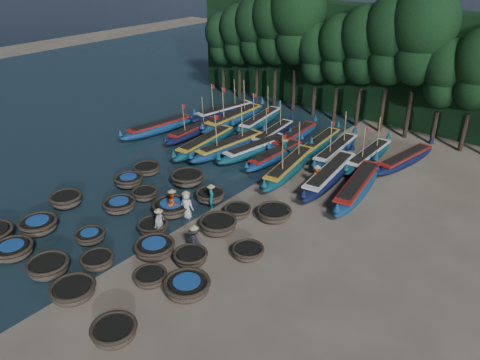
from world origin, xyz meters
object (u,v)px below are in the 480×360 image
Objects in this scene: coracle_6 at (90,236)px; fisherman_0 at (187,204)px; long_boat_2 at (206,143)px; fisherman_4 at (160,223)px; coracle_9 at (187,287)px; fisherman_5 at (285,148)px; coracle_5 at (38,225)px; coracle_2 at (48,267)px; coracle_17 at (172,207)px; coracle_3 at (73,291)px; coracle_18 at (218,225)px; coracle_1 at (13,250)px; long_boat_15 at (336,151)px; fisherman_2 at (173,202)px; coracle_20 at (147,169)px; long_boat_12 at (273,134)px; coracle_21 at (187,178)px; long_boat_10 at (234,118)px; coracle_14 at (191,257)px; coracle_11 at (119,205)px; fisherman_3 at (195,239)px; long_boat_0 at (160,127)px; coracle_23 at (237,211)px; long_boat_8 at (358,186)px; fisherman_6 at (317,175)px; coracle_13 at (155,248)px; coracle_24 at (274,213)px; coracle_10 at (66,200)px; long_boat_6 at (290,167)px; long_boat_5 at (276,155)px; coracle_4 at (114,332)px; coracle_19 at (248,251)px; long_boat_11 at (260,120)px; long_boat_1 at (195,130)px; coracle_7 at (97,261)px; fisherman_1 at (211,195)px; long_boat_17 at (405,159)px; long_boat_14 at (320,143)px; long_boat_9 at (225,112)px.

fisherman_0 reaches higher than coracle_6.
fisherman_4 is at bearing -65.75° from long_boat_2.
fisherman_5 reaches higher than coracle_9.
coracle_2 is at bearing -23.74° from coracle_5.
coracle_5 is at bearing -125.54° from coracle_17.
fisherman_5 is at bearing 93.81° from coracle_3.
coracle_17 is 1.09× the size of coracle_18.
coracle_1 is at bearing 122.87° from fisherman_4.
long_boat_15 is 14.46m from fisherman_2.
long_boat_12 reaches higher than coracle_20.
coracle_21 is 0.26× the size of long_boat_10.
coracle_14 is 0.84× the size of coracle_21.
fisherman_3 reaches higher than coracle_11.
coracle_23 is at bearing -17.15° from long_boat_0.
coracle_6 is 0.93× the size of fisherman_3.
coracle_1 is 1.00× the size of coracle_17.
long_boat_12 is (-10.07, 4.44, -0.10)m from long_boat_8.
coracle_2 is 7.33m from coracle_9.
coracle_21 reaches higher than coracle_11.
fisherman_0 is at bearing 175.25° from fisherman_6.
long_boat_12 is at bearing 94.69° from coracle_2.
coracle_13 is 4.14m from fisherman_2.
coracle_2 is at bearing -91.92° from long_boat_12.
coracle_24 is 0.28× the size of long_boat_10.
coracle_10 is 18.21m from long_boat_10.
long_boat_5 is at bearing 139.81° from long_boat_6.
coracle_10 is (-11.53, 5.06, 0.04)m from coracle_4.
long_boat_6 is at bearing 111.71° from coracle_19.
coracle_18 is 0.30× the size of long_boat_11.
long_boat_11 is (0.25, 7.04, -0.02)m from long_boat_2.
long_boat_8 is at bearing 67.37° from coracle_24.
long_boat_1 is at bearing -126.38° from long_boat_11.
coracle_7 is 1.03× the size of fisherman_6.
coracle_4 is 12.59m from coracle_10.
coracle_13 is 1.31× the size of fisherman_4.
coracle_9 is at bearing -85.65° from long_boat_6.
long_boat_1 reaches higher than long_boat_8.
fisherman_1 is (4.22, 3.90, 0.49)m from coracle_11.
coracle_13 is at bearing 116.23° from fisherman_5.
long_boat_17 is at bearing -129.92° from fisherman_5.
coracle_24 is 12.80m from long_boat_17.
long_boat_15 is at bearing -20.43° from long_boat_11.
long_boat_17 is at bearing 43.28° from coracle_20.
coracle_23 is 15.57m from long_boat_0.
coracle_23 is at bearing 101.78° from coracle_4.
fisherman_5 reaches higher than long_boat_14.
long_boat_9 is at bearing 110.12° from coracle_2.
long_boat_6 is (-3.88, 9.75, 0.22)m from coracle_19.
long_boat_14 is at bearing 106.75° from coracle_19.
coracle_20 is 0.28× the size of long_boat_6.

